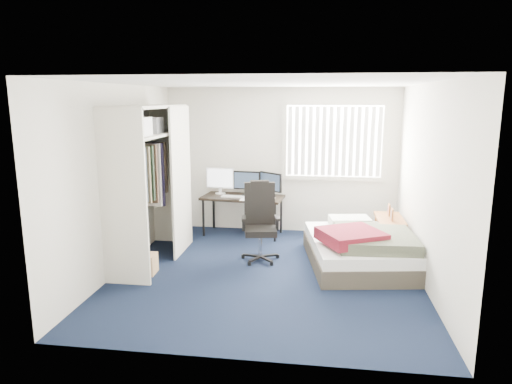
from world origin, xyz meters
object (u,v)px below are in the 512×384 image
Objects in this scene: nightstand at (390,222)px; bed at (360,247)px; desk at (243,194)px; office_chair at (260,230)px.

nightstand is 0.85m from bed.
desk reaches higher than nightstand.
bed is (-0.48, -0.67, -0.21)m from nightstand.
nightstand is at bearing 16.80° from office_chair.
office_chair is 1.46× the size of nightstand.
desk is 1.83× the size of nightstand.
office_chair reaches higher than bed.
nightstand is at bearing 54.14° from bed.
desk is 2.31m from bed.
nightstand is (2.36, -0.61, -0.24)m from desk.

